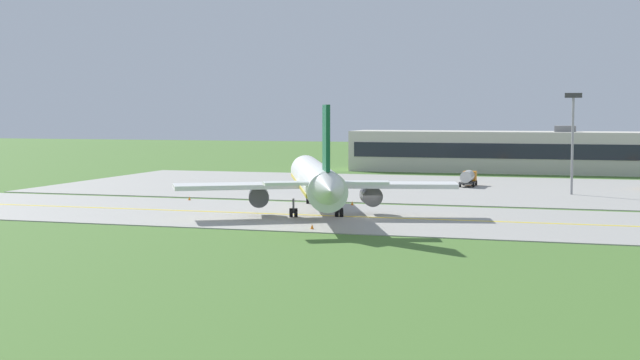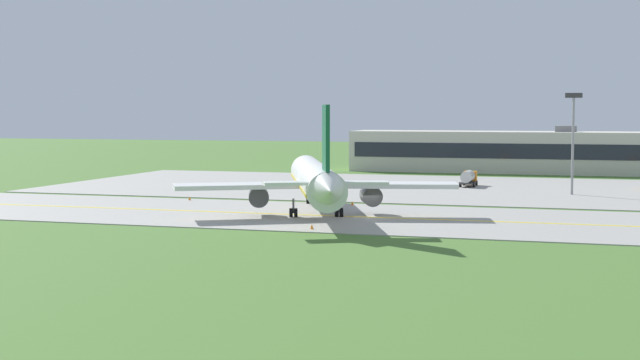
# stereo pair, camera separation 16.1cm
# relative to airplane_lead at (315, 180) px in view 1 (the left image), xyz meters

# --- Properties ---
(ground_plane) EXTENTS (500.00, 500.00, 0.00)m
(ground_plane) POSITION_rel_airplane_lead_xyz_m (6.37, 0.04, -4.13)
(ground_plane) COLOR #47702D
(taxiway_strip) EXTENTS (240.00, 28.00, 0.10)m
(taxiway_strip) POSITION_rel_airplane_lead_xyz_m (6.37, 0.04, -4.08)
(taxiway_strip) COLOR #9E9B93
(taxiway_strip) RESTS_ON ground
(apron_pad) EXTENTS (140.00, 52.00, 0.10)m
(apron_pad) POSITION_rel_airplane_lead_xyz_m (16.37, 42.04, -4.08)
(apron_pad) COLOR #9E9B93
(apron_pad) RESTS_ON ground
(taxiway_centreline) EXTENTS (220.00, 0.60, 0.01)m
(taxiway_centreline) POSITION_rel_airplane_lead_xyz_m (6.37, 0.04, -4.03)
(taxiway_centreline) COLOR yellow
(taxiway_centreline) RESTS_ON taxiway_strip
(airplane_lead) EXTENTS (31.40, 38.10, 12.70)m
(airplane_lead) POSITION_rel_airplane_lead_xyz_m (0.00, 0.00, 0.00)
(airplane_lead) COLOR white
(airplane_lead) RESTS_ON ground
(service_truck_baggage) EXTENTS (2.41, 6.01, 2.65)m
(service_truck_baggage) POSITION_rel_airplane_lead_xyz_m (11.52, 45.75, -2.60)
(service_truck_baggage) COLOR orange
(service_truck_baggage) RESTS_ON ground
(terminal_building) EXTENTS (60.14, 12.95, 9.31)m
(terminal_building) POSITION_rel_airplane_lead_xyz_m (13.33, 83.65, -0.06)
(terminal_building) COLOR beige
(terminal_building) RESTS_ON ground
(apron_light_mast) EXTENTS (2.40, 0.50, 14.70)m
(apron_light_mast) POSITION_rel_airplane_lead_xyz_m (27.68, 35.77, 5.19)
(apron_light_mast) COLOR gray
(apron_light_mast) RESTS_ON ground
(traffic_cone_near_edge) EXTENTS (0.44, 0.44, 0.60)m
(traffic_cone_near_edge) POSITION_rel_airplane_lead_xyz_m (1.16, 12.28, -3.83)
(traffic_cone_near_edge) COLOR orange
(traffic_cone_near_edge) RESTS_ON ground
(traffic_cone_mid_edge) EXTENTS (0.44, 0.44, 0.60)m
(traffic_cone_mid_edge) POSITION_rel_airplane_lead_xyz_m (-21.52, 12.10, -3.83)
(traffic_cone_mid_edge) COLOR orange
(traffic_cone_mid_edge) RESTS_ON ground
(traffic_cone_far_edge) EXTENTS (0.44, 0.44, 0.60)m
(traffic_cone_far_edge) POSITION_rel_airplane_lead_xyz_m (3.27, -11.75, -3.83)
(traffic_cone_far_edge) COLOR orange
(traffic_cone_far_edge) RESTS_ON ground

